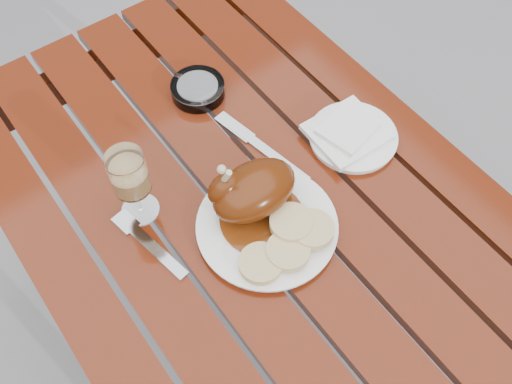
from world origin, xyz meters
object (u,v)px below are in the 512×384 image
Objects in this scene: table at (251,278)px; wine_glass at (133,186)px; side_plate at (353,137)px; ashtray at (198,89)px; dinner_plate at (267,227)px.

wine_glass is at bearing 151.03° from table.
table is at bearing 176.92° from side_plate.
ashtray is (0.24, 0.17, -0.07)m from wine_glass.
table is 7.32× the size of wine_glass.
side_plate is (0.25, -0.01, 0.38)m from table.
side_plate is 0.34m from ashtray.
wine_glass is 1.45× the size of ashtray.
dinner_plate is 1.56× the size of wine_glass.
dinner_plate is (-0.01, -0.07, 0.38)m from table.
wine_glass is 0.45m from side_plate.
dinner_plate is 0.36m from ashtray.
ashtray is at bearing 76.88° from dinner_plate.
dinner_plate is 0.25m from wine_glass.
dinner_plate is 1.44× the size of side_plate.
wine_glass reaches higher than table.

